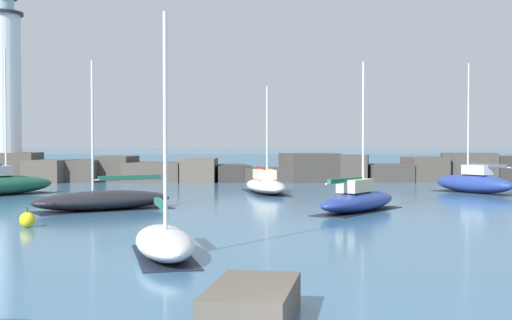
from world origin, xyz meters
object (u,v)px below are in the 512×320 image
Objects in this scene: lighthouse at (1,96)px; sailboat_moored_1 at (358,200)px; sailboat_moored_8 at (164,241)px; sailboat_moored_2 at (103,200)px; sailboat_moored_7 at (474,182)px; sailboat_moored_5 at (265,185)px; mooring_buoy_orange_near at (27,220)px.

sailboat_moored_1 is at bearing -45.08° from lighthouse.
lighthouse is 2.26× the size of sailboat_moored_8.
sailboat_moored_2 reaches higher than sailboat_moored_1.
sailboat_moored_7 is (37.24, -15.14, -6.77)m from lighthouse.
lighthouse is 40.76m from sailboat_moored_7.
sailboat_moored_8 reaches higher than sailboat_moored_5.
sailboat_moored_5 is 14.19m from sailboat_moored_7.
sailboat_moored_5 is at bearing 54.10° from sailboat_moored_2.
sailboat_moored_8 is (-8.14, -13.87, -0.10)m from sailboat_moored_1.
sailboat_moored_1 is 13.04m from sailboat_moored_2.
sailboat_moored_8 is at bearing -98.05° from sailboat_moored_5.
mooring_buoy_orange_near is at bearing -103.08° from sailboat_moored_2.
sailboat_moored_8 reaches higher than mooring_buoy_orange_near.
sailboat_moored_8 is 9.96m from mooring_buoy_orange_near.
sailboat_moored_8 is (4.86, -14.74, -0.02)m from sailboat_moored_2.
mooring_buoy_orange_near is (-10.31, -19.15, -0.24)m from sailboat_moored_5.
sailboat_moored_8 is at bearing -120.43° from sailboat_moored_1.
sailboat_moored_7 reaches higher than sailboat_moored_2.
sailboat_moored_2 is at bearing 76.92° from mooring_buoy_orange_near.
lighthouse is at bearing 118.43° from sailboat_moored_2.
mooring_buoy_orange_near is (-24.50, -18.73, -0.42)m from sailboat_moored_7.
sailboat_moored_8 is at bearing -48.94° from mooring_buoy_orange_near.
lighthouse reaches higher than sailboat_moored_7.
sailboat_moored_2 reaches higher than mooring_buoy_orange_near.
sailboat_moored_5 is (8.63, 11.93, 0.04)m from sailboat_moored_2.
sailboat_moored_1 is at bearing -71.13° from sailboat_moored_5.
sailboat_moored_5 is (23.05, -14.71, -6.95)m from lighthouse.
sailboat_moored_1 is 0.99× the size of sailboat_moored_2.
lighthouse is 39.45m from sailboat_moored_1.
mooring_buoy_orange_near is at bearing -156.60° from sailboat_moored_1.
sailboat_moored_7 reaches higher than mooring_buoy_orange_near.
lighthouse reaches higher than sailboat_moored_2.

